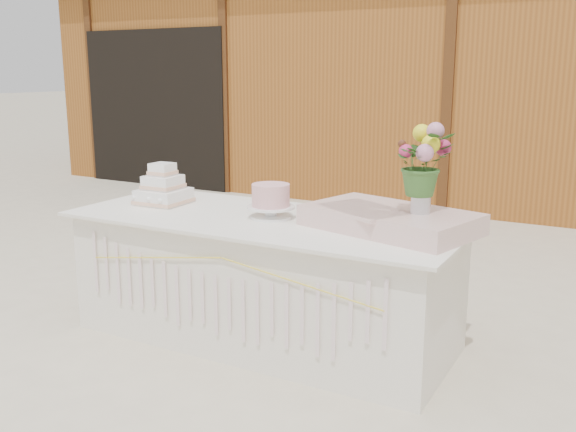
% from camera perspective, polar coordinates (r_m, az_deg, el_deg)
% --- Properties ---
extents(ground, '(80.00, 80.00, 0.00)m').
position_cam_1_polar(ground, '(4.10, -2.06, -10.70)').
color(ground, beige).
rests_on(ground, ground).
extents(barn, '(12.60, 4.60, 3.30)m').
position_cam_1_polar(barn, '(9.42, 17.31, 12.50)').
color(barn, brown).
rests_on(barn, ground).
extents(cake_table, '(2.40, 1.00, 0.77)m').
position_cam_1_polar(cake_table, '(3.95, -2.14, -5.57)').
color(cake_table, white).
rests_on(cake_table, ground).
extents(wedding_cake, '(0.31, 0.31, 0.27)m').
position_cam_1_polar(wedding_cake, '(4.32, -11.02, 2.28)').
color(wedding_cake, white).
rests_on(wedding_cake, cake_table).
extents(pink_cake_stand, '(0.29, 0.29, 0.21)m').
position_cam_1_polar(pink_cake_stand, '(3.82, -1.54, 1.51)').
color(pink_cake_stand, white).
rests_on(pink_cake_stand, cake_table).
extents(satin_runner, '(1.02, 0.75, 0.12)m').
position_cam_1_polar(satin_runner, '(3.59, 9.03, -0.31)').
color(satin_runner, beige).
rests_on(satin_runner, cake_table).
extents(flower_vase, '(0.11, 0.11, 0.14)m').
position_cam_1_polar(flower_vase, '(3.50, 11.73, 1.41)').
color(flower_vase, silver).
rests_on(flower_vase, satin_runner).
extents(bouquet, '(0.41, 0.41, 0.35)m').
position_cam_1_polar(bouquet, '(3.46, 11.91, 5.39)').
color(bouquet, '#346026').
rests_on(bouquet, flower_vase).
extents(loose_flowers, '(0.16, 0.35, 0.02)m').
position_cam_1_polar(loose_flowers, '(4.51, -13.09, 1.55)').
color(loose_flowers, pink).
rests_on(loose_flowers, cake_table).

